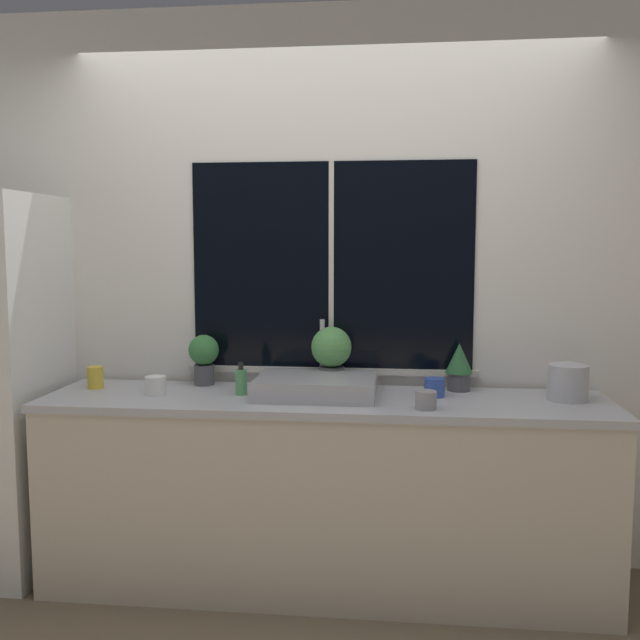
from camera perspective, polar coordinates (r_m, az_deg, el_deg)
ground_plane at (r=3.26m, az=-0.26°, el=-22.69°), size 14.00×14.00×0.00m
wall_back at (r=3.51m, az=0.97°, el=2.55°), size 8.00×0.09×2.70m
counter at (r=3.34m, az=0.33°, el=-13.61°), size 2.54×0.61×0.88m
sink at (r=3.25m, az=-0.26°, el=-5.27°), size 0.53×0.45×0.32m
potted_plant_left at (r=3.52m, az=-9.28°, el=-2.83°), size 0.15×0.15×0.25m
potted_plant_center at (r=3.40m, az=0.91°, el=-2.59°), size 0.19×0.19×0.29m
potted_plant_right at (r=3.41m, az=11.06°, el=-3.57°), size 0.13×0.13×0.22m
soap_bottle at (r=3.28m, az=-6.34°, el=-4.90°), size 0.05×0.05×0.15m
mug_yellow at (r=3.57m, az=-17.53°, el=-4.40°), size 0.08×0.08×0.10m
mug_blue at (r=3.27m, az=9.16°, el=-5.35°), size 0.09×0.09×0.08m
mug_grey at (r=3.02m, az=8.46°, el=-6.35°), size 0.09×0.09×0.08m
mug_white at (r=3.35m, az=-13.01°, el=-5.13°), size 0.09×0.09×0.08m
kettle at (r=3.33m, az=19.22°, el=-4.63°), size 0.18×0.18×0.18m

